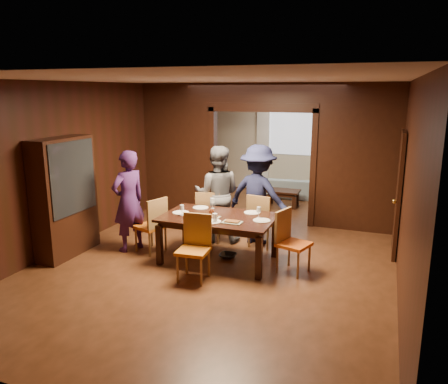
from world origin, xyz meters
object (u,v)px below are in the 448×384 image
at_px(person_purple, 129,201).
at_px(person_grey, 217,194).
at_px(person_navy, 258,195).
at_px(sofa, 286,187).
at_px(dining_table, 218,238).
at_px(chair_left, 150,225).
at_px(coffee_table, 283,198).
at_px(chair_near, 193,249).
at_px(chair_far_r, 263,220).
at_px(hutch, 65,197).
at_px(chair_right, 294,242).
at_px(chair_far_l, 209,216).

distance_m(person_purple, person_grey, 1.60).
bearing_deg(person_navy, sofa, -72.64).
bearing_deg(dining_table, person_purple, -177.48).
bearing_deg(chair_left, coffee_table, 178.14).
relative_size(person_grey, chair_near, 1.83).
bearing_deg(person_grey, coffee_table, -114.41).
xyz_separation_m(chair_far_r, chair_near, (-0.56, -1.76, 0.00)).
relative_size(coffee_table, chair_left, 0.82).
relative_size(person_grey, hutch, 0.89).
relative_size(chair_left, hutch, 0.48).
relative_size(coffee_table, chair_far_r, 0.82).
distance_m(chair_left, chair_right, 2.51).
xyz_separation_m(person_grey, chair_right, (1.63, -0.95, -0.40)).
bearing_deg(chair_near, coffee_table, 82.18).
bearing_deg(sofa, chair_right, 99.60).
bearing_deg(chair_right, coffee_table, 33.13).
bearing_deg(chair_near, person_navy, 72.75).
height_order(sofa, chair_far_l, chair_far_l).
distance_m(chair_left, chair_far_l, 1.13).
xyz_separation_m(coffee_table, chair_near, (-0.27, -4.60, 0.28)).
distance_m(person_grey, chair_far_l, 0.44).
bearing_deg(chair_far_r, chair_far_l, 13.60).
bearing_deg(person_grey, sofa, -109.65).
bearing_deg(chair_left, person_grey, 155.83).
height_order(sofa, chair_far_r, chair_far_r).
bearing_deg(chair_right, dining_table, 105.91).
distance_m(dining_table, chair_far_r, 1.05).
height_order(person_navy, dining_table, person_navy).
relative_size(sofa, chair_left, 1.80).
distance_m(person_navy, chair_far_r, 0.46).
relative_size(person_purple, chair_far_r, 1.82).
xyz_separation_m(sofa, chair_right, (1.19, -4.77, 0.23)).
bearing_deg(sofa, chair_left, 70.05).
xyz_separation_m(dining_table, chair_far_r, (0.49, 0.93, 0.10)).
relative_size(person_purple, hutch, 0.88).
height_order(person_purple, coffee_table, person_purple).
xyz_separation_m(person_grey, chair_left, (-0.88, -0.93, -0.40)).
xyz_separation_m(person_grey, chair_near, (0.30, -1.75, -0.40)).
bearing_deg(sofa, chair_far_r, 91.97).
bearing_deg(sofa, dining_table, 84.83).
relative_size(coffee_table, chair_near, 0.82).
xyz_separation_m(person_grey, sofa, (0.44, 3.82, -0.64)).
bearing_deg(person_navy, chair_right, 141.82).
bearing_deg(chair_far_r, person_navy, -37.88).
height_order(person_navy, sofa, person_navy).
bearing_deg(chair_far_r, hutch, 35.87).
distance_m(sofa, chair_right, 4.92).
bearing_deg(coffee_table, chair_right, -74.52).
bearing_deg(hutch, chair_far_l, 36.11).
bearing_deg(person_navy, coffee_table, -73.79).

